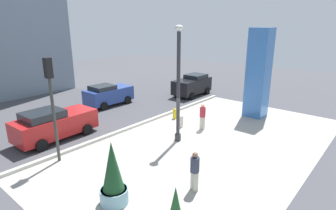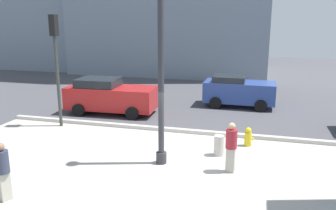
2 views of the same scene
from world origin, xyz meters
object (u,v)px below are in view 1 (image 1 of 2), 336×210
object	(u,v)px
lamp_post	(178,88)
pedestrian_crossing	(195,169)
car_far_lane	(108,94)
pedestrian_by_curb	(203,115)
concrete_bollard	(180,121)
fire_hydrant	(175,114)
traffic_light_far_side	(51,94)
potted_plant_near_left	(113,177)
art_pillar_blue	(258,74)
car_curb_east	(192,85)
car_intersection	(54,124)

from	to	relation	value
lamp_post	pedestrian_crossing	size ratio (longest dim) A/B	3.80
car_far_lane	pedestrian_by_curb	size ratio (longest dim) A/B	2.33
lamp_post	car_far_lane	size ratio (longest dim) A/B	1.64
concrete_bollard	fire_hydrant	bearing A→B (deg)	52.40
traffic_light_far_side	pedestrian_crossing	bearing A→B (deg)	-71.07
concrete_bollard	traffic_light_far_side	xyz separation A→B (m)	(-7.40, 1.68, 2.93)
traffic_light_far_side	car_far_lane	xyz separation A→B (m)	(7.54, 5.79, -2.43)
lamp_post	fire_hydrant	bearing A→B (deg)	41.62
pedestrian_by_curb	car_far_lane	bearing A→B (deg)	92.54
potted_plant_near_left	lamp_post	bearing A→B (deg)	16.22
car_far_lane	pedestrian_crossing	size ratio (longest dim) A/B	2.32
lamp_post	concrete_bollard	world-z (taller)	lamp_post
car_far_lane	pedestrian_by_curb	bearing A→B (deg)	-87.46
pedestrian_crossing	traffic_light_far_side	bearing A→B (deg)	108.93
fire_hydrant	pedestrian_by_curb	world-z (taller)	pedestrian_by_curb
art_pillar_blue	pedestrian_by_curb	bearing A→B (deg)	163.15
car_far_lane	pedestrian_crossing	world-z (taller)	car_far_lane
art_pillar_blue	traffic_light_far_side	bearing A→B (deg)	160.76
pedestrian_crossing	pedestrian_by_curb	bearing A→B (deg)	30.78
lamp_post	pedestrian_by_curb	bearing A→B (deg)	-2.37
car_curb_east	traffic_light_far_side	bearing A→B (deg)	-170.33
art_pillar_blue	car_intersection	distance (m)	13.52
car_intersection	pedestrian_crossing	bearing A→B (deg)	-84.10
lamp_post	concrete_bollard	distance (m)	3.47
pedestrian_by_curb	art_pillar_blue	bearing A→B (deg)	-16.85
art_pillar_blue	concrete_bollard	xyz separation A→B (m)	(-5.20, 2.72, -2.68)
lamp_post	car_intersection	distance (m)	7.35
car_intersection	pedestrian_by_curb	distance (m)	8.73
lamp_post	art_pillar_blue	bearing A→B (deg)	-12.17
pedestrian_crossing	potted_plant_near_left	bearing A→B (deg)	145.49
pedestrian_by_curb	pedestrian_crossing	distance (m)	6.67
concrete_bollard	traffic_light_far_side	distance (m)	8.14
concrete_bollard	pedestrian_crossing	bearing A→B (deg)	-137.80
concrete_bollard	car_intersection	world-z (taller)	car_intersection
lamp_post	art_pillar_blue	xyz separation A→B (m)	(7.01, -1.51, -0.02)
lamp_post	fire_hydrant	xyz separation A→B (m)	(2.77, 2.46, -2.71)
traffic_light_far_side	car_intersection	world-z (taller)	traffic_light_far_side
potted_plant_near_left	concrete_bollard	distance (m)	8.36
car_far_lane	pedestrian_crossing	bearing A→B (deg)	-113.67
potted_plant_near_left	car_intersection	xyz separation A→B (m)	(1.64, 7.27, -0.18)
lamp_post	pedestrian_crossing	distance (m)	5.34
traffic_light_far_side	car_curb_east	size ratio (longest dim) A/B	1.23
lamp_post	art_pillar_blue	size ratio (longest dim) A/B	1.03
art_pillar_blue	potted_plant_near_left	size ratio (longest dim) A/B	2.48
art_pillar_blue	car_far_lane	distance (m)	11.59
potted_plant_near_left	car_intersection	size ratio (longest dim) A/B	0.54
car_intersection	pedestrian_by_curb	size ratio (longest dim) A/B	2.78
art_pillar_blue	pedestrian_crossing	xyz separation A→B (m)	(-10.41, -2.00, -2.14)
car_far_lane	car_curb_east	distance (m)	7.73
concrete_bollard	car_curb_east	bearing A→B (deg)	30.25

